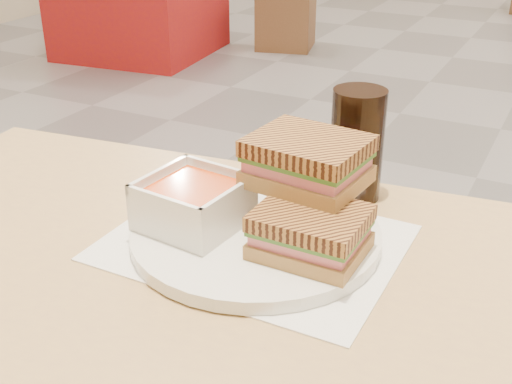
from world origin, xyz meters
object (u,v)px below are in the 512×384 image
at_px(plate, 256,234).
at_px(bg_chair_0r, 286,17).
at_px(cola_glass, 357,145).
at_px(bg_chair_0l, 98,10).
at_px(soup_bowl, 194,205).
at_px(panini_lower, 310,232).

bearing_deg(plate, bg_chair_0r, 114.12).
distance_m(cola_glass, bg_chair_0l, 4.11).
distance_m(soup_bowl, bg_chair_0r, 3.99).
relative_size(plate, panini_lower, 2.51).
bearing_deg(cola_glass, bg_chair_0l, 134.73).
bearing_deg(bg_chair_0r, bg_chair_0l, -155.21).
bearing_deg(cola_glass, panini_lower, -85.36).
distance_m(panini_lower, bg_chair_0r, 4.05).
bearing_deg(soup_bowl, bg_chair_0l, 131.61).
distance_m(plate, cola_glass, 0.19).
distance_m(plate, soup_bowl, 0.08).
height_order(plate, bg_chair_0r, plate).
xyz_separation_m(plate, bg_chair_0r, (-1.62, 3.61, -0.55)).
distance_m(panini_lower, bg_chair_0l, 4.25).
height_order(plate, bg_chair_0l, plate).
bearing_deg(soup_bowl, panini_lower, 1.15).
relative_size(panini_lower, cola_glass, 0.79).
bearing_deg(bg_chair_0r, cola_glass, -64.04).
xyz_separation_m(soup_bowl, cola_glass, (0.13, 0.19, 0.03)).
bearing_deg(panini_lower, bg_chair_0r, 115.00).
bearing_deg(soup_bowl, bg_chair_0r, 113.07).
bearing_deg(plate, panini_lower, -14.48).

